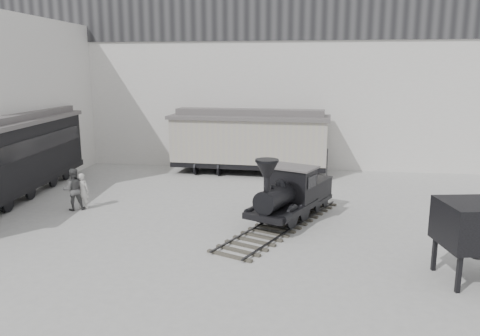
# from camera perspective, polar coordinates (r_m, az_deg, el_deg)

# --- Properties ---
(ground) EXTENTS (90.00, 90.00, 0.00)m
(ground) POSITION_cam_1_polar(r_m,az_deg,el_deg) (17.25, -2.73, -9.41)
(ground) COLOR #9E9E9B
(north_wall) EXTENTS (34.00, 2.51, 11.00)m
(north_wall) POSITION_cam_1_polar(r_m,az_deg,el_deg) (30.92, 2.35, 10.59)
(north_wall) COLOR silver
(north_wall) RESTS_ON ground
(west_pavilion) EXTENTS (7.00, 12.11, 9.00)m
(west_pavilion) POSITION_cam_1_polar(r_m,az_deg,el_deg) (31.19, -26.52, 7.42)
(west_pavilion) COLOR silver
(west_pavilion) RESTS_ON ground
(locomotive) EXTENTS (4.99, 8.22, 2.90)m
(locomotive) POSITION_cam_1_polar(r_m,az_deg,el_deg) (19.61, 5.99, -3.52)
(locomotive) COLOR #413D37
(locomotive) RESTS_ON ground
(boxcar) EXTENTS (9.77, 3.51, 3.94)m
(boxcar) POSITION_cam_1_polar(r_m,az_deg,el_deg) (28.48, 1.15, 3.43)
(boxcar) COLOR black
(boxcar) RESTS_ON ground
(visitor_a) EXTENTS (0.65, 0.46, 1.69)m
(visitor_a) POSITION_cam_1_polar(r_m,az_deg,el_deg) (22.50, -18.68, -2.68)
(visitor_a) COLOR beige
(visitor_a) RESTS_ON ground
(visitor_b) EXTENTS (1.17, 1.09, 1.92)m
(visitor_b) POSITION_cam_1_polar(r_m,az_deg,el_deg) (22.46, -19.65, -2.47)
(visitor_b) COLOR #4C4C4D
(visitor_b) RESTS_ON ground
(coal_hopper) EXTENTS (2.55, 2.22, 2.45)m
(coal_hopper) POSITION_cam_1_polar(r_m,az_deg,el_deg) (15.71, 27.15, -6.75)
(coal_hopper) COLOR black
(coal_hopper) RESTS_ON ground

